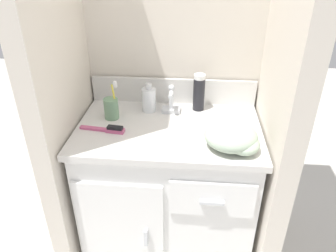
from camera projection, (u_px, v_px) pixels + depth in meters
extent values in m
plane|color=beige|center=(168.00, 240.00, 1.85)|extent=(6.00, 6.00, 0.00)
cube|color=beige|center=(174.00, 29.00, 1.58)|extent=(1.02, 0.08, 2.20)
cube|color=beige|center=(55.00, 46.00, 1.34)|extent=(0.08, 0.62, 2.20)
cube|color=beige|center=(288.00, 52.00, 1.27)|extent=(0.08, 0.62, 2.20)
cube|color=white|center=(168.00, 192.00, 1.68)|extent=(0.81, 0.50, 0.71)
cube|color=white|center=(121.00, 233.00, 1.49)|extent=(0.39, 0.02, 0.57)
cube|color=white|center=(212.00, 199.00, 1.34)|extent=(0.35, 0.02, 0.17)
cube|color=silver|center=(146.00, 238.00, 1.46)|extent=(0.02, 0.02, 0.09)
cube|color=silver|center=(212.00, 202.00, 1.33)|extent=(0.10, 0.02, 0.01)
cube|color=silver|center=(169.00, 130.00, 1.49)|extent=(0.84, 0.54, 0.03)
ellipsoid|color=beige|center=(169.00, 144.00, 1.53)|extent=(0.33, 0.24, 0.19)
cylinder|color=silver|center=(168.00, 160.00, 1.58)|extent=(0.03, 0.03, 0.01)
cube|color=silver|center=(173.00, 91.00, 1.68)|extent=(0.84, 0.02, 0.13)
cube|color=silver|center=(171.00, 110.00, 1.61)|extent=(0.09, 0.06, 0.02)
cylinder|color=silver|center=(171.00, 100.00, 1.59)|extent=(0.02, 0.02, 0.08)
cylinder|color=silver|center=(171.00, 95.00, 1.54)|extent=(0.02, 0.06, 0.02)
sphere|color=silver|center=(172.00, 88.00, 1.57)|extent=(0.03, 0.03, 0.03)
cylinder|color=gray|center=(111.00, 109.00, 1.54)|extent=(0.07, 0.07, 0.10)
cylinder|color=yellow|center=(115.00, 101.00, 1.52)|extent=(0.02, 0.01, 0.16)
cube|color=white|center=(115.00, 84.00, 1.48)|extent=(0.01, 0.02, 0.03)
cylinder|color=white|center=(149.00, 100.00, 1.60)|extent=(0.07, 0.07, 0.12)
cylinder|color=silver|center=(148.00, 86.00, 1.57)|extent=(0.03, 0.03, 0.03)
cylinder|color=silver|center=(148.00, 85.00, 1.54)|extent=(0.01, 0.04, 0.01)
cylinder|color=black|center=(199.00, 94.00, 1.60)|extent=(0.06, 0.06, 0.16)
cylinder|color=white|center=(200.00, 77.00, 1.56)|extent=(0.05, 0.05, 0.02)
cube|color=#C1517F|center=(93.00, 128.00, 1.46)|extent=(0.13, 0.04, 0.01)
cube|color=#C1517F|center=(115.00, 130.00, 1.44)|extent=(0.08, 0.04, 0.02)
cube|color=black|center=(115.00, 128.00, 1.44)|extent=(0.07, 0.03, 0.01)
ellipsoid|color=#A8BCA3|center=(231.00, 136.00, 1.32)|extent=(0.22, 0.22, 0.10)
ellipsoid|color=#B0C6AB|center=(243.00, 143.00, 1.30)|extent=(0.13, 0.15, 0.07)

